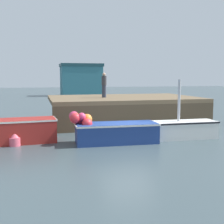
% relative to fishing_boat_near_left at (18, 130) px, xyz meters
% --- Properties ---
extents(ground, '(120.00, 160.00, 0.10)m').
position_rel_fishing_boat_near_left_xyz_m(ground, '(5.25, -1.17, -0.66)').
color(ground, '#3D4C51').
extents(pier, '(10.22, 6.70, 1.78)m').
position_rel_fishing_boat_near_left_xyz_m(pier, '(6.86, 4.64, 0.85)').
color(pier, brown).
rests_on(pier, ground).
extents(fishing_boat_near_left, '(3.75, 1.73, 1.16)m').
position_rel_fishing_boat_near_left_xyz_m(fishing_boat_near_left, '(0.00, 0.00, 0.00)').
color(fishing_boat_near_left, maroon).
rests_on(fishing_boat_near_left, ground).
extents(fishing_boat_near_right, '(4.27, 1.76, 1.52)m').
position_rel_fishing_boat_near_left_xyz_m(fishing_boat_near_right, '(4.43, -1.18, -0.01)').
color(fishing_boat_near_right, navy).
rests_on(fishing_boat_near_right, ground).
extents(fishing_boat_mid, '(4.09, 1.31, 3.06)m').
position_rel_fishing_boat_near_left_xyz_m(fishing_boat_mid, '(8.01, -1.05, -0.11)').
color(fishing_boat_mid, silver).
rests_on(fishing_boat_mid, ground).
extents(rowboat, '(1.95, 1.35, 0.39)m').
position_rel_fishing_boat_near_left_xyz_m(rowboat, '(9.08, 0.29, -0.44)').
color(rowboat, white).
rests_on(rowboat, ground).
extents(dockworker, '(0.34, 0.34, 1.69)m').
position_rel_fishing_boat_near_left_xyz_m(dockworker, '(5.45, 5.00, 2.02)').
color(dockworker, '#2D3342').
rests_on(dockworker, pier).
extents(warehouse, '(7.08, 5.01, 5.46)m').
position_rel_fishing_boat_near_left_xyz_m(warehouse, '(8.44, 35.85, 2.14)').
color(warehouse, '#2D6B7A').
rests_on(warehouse, ground).
extents(mooring_buoy_foreground, '(0.52, 0.52, 0.66)m').
position_rel_fishing_boat_near_left_xyz_m(mooring_buoy_foreground, '(-0.11, -0.67, -0.32)').
color(mooring_buoy_foreground, '#EA5B70').
rests_on(mooring_buoy_foreground, ground).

